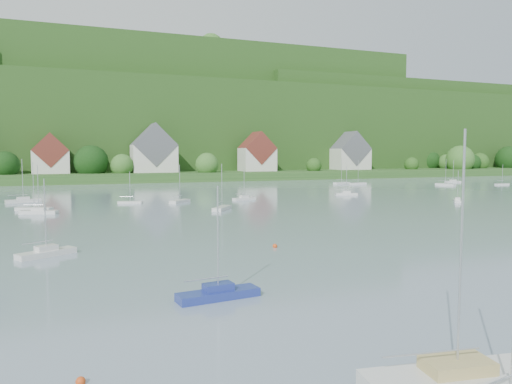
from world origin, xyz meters
TOP-DOWN VIEW (x-y plane):
  - far_shore_strip at (0.00, 200.00)m, footprint 600.00×60.00m
  - forested_ridge at (0.39, 268.57)m, footprint 620.00×181.22m
  - village_building_1 at (-30.00, 189.00)m, footprint 12.00×9.36m
  - village_building_2 at (5.00, 188.00)m, footprint 16.00×11.44m
  - village_building_3 at (45.00, 186.00)m, footprint 13.00×10.40m
  - village_building_4 at (90.00, 190.00)m, footprint 15.00×10.40m
  - near_sailboat_1 at (-14.40, 38.10)m, footprint 5.75×2.21m
  - near_sailboat_2 at (-8.82, 22.53)m, footprint 8.12×3.31m
  - near_sailboat_6 at (-25.81, 56.92)m, footprint 5.47×4.09m
  - mooring_buoy_0 at (-23.23, 28.55)m, footprint 0.42×0.42m
  - mooring_buoy_3 at (-3.86, 53.19)m, footprint 0.50×0.50m
  - far_sailboat_cluster at (9.80, 116.73)m, footprint 192.90×71.82m

SIDE VIEW (x-z plane):
  - mooring_buoy_0 at x=-23.23m, z-range -0.21..0.21m
  - mooring_buoy_3 at x=-3.86m, z-range -0.25..0.25m
  - far_sailboat_cluster at x=9.80m, z-range -3.98..4.73m
  - near_sailboat_6 at x=-25.81m, z-range -3.26..4.09m
  - near_sailboat_1 at x=-14.40m, z-range -3.36..4.20m
  - near_sailboat_2 at x=-8.82m, z-range -4.81..5.84m
  - far_shore_strip at x=0.00m, z-range 0.00..3.00m
  - village_building_1 at x=-30.00m, z-range 1.75..15.75m
  - village_building_3 at x=45.00m, z-range 1.68..17.18m
  - village_building_4 at x=90.00m, z-range 1.34..17.84m
  - village_building_2 at x=5.00m, z-range 1.27..19.27m
  - forested_ridge at x=0.39m, z-range -12.06..57.83m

